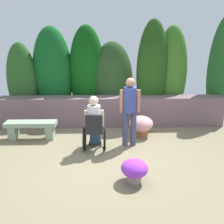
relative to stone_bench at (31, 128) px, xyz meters
name	(u,v)px	position (x,y,z in m)	size (l,w,h in m)	color
ground_plane	(114,154)	(2.15, -0.98, -0.32)	(10.79, 10.79, 0.00)	#7B7155
stone_retaining_wall	(112,111)	(2.15, 1.03, 0.13)	(6.77, 0.55, 0.89)	#72585F
hedge_backdrop	(113,75)	(2.21, 1.69, 1.13)	(7.22, 1.08, 3.27)	#295823
stone_bench	(31,128)	(0.00, 0.00, 0.00)	(1.33, 0.37, 0.48)	gray
person_in_wheelchair	(94,125)	(1.70, -0.68, 0.31)	(0.53, 0.66, 1.33)	black
person_standing_companion	(130,108)	(2.55, -0.48, 0.66)	(0.49, 0.30, 1.70)	#3F4564
flower_pot_purple_near	(141,125)	(2.93, 0.13, -0.01)	(0.65, 0.65, 0.56)	#925930
flower_pot_terracotta_by_wall	(135,170)	(2.50, -2.07, -0.07)	(0.50, 0.50, 0.44)	gray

